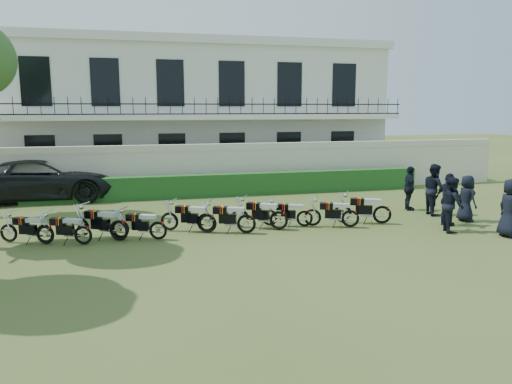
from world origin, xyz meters
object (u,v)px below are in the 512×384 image
(motorcycle_3, at_px, (158,226))
(officer_5, at_px, (409,188))
(suv, at_px, (43,179))
(officer_3, at_px, (467,198))
(motorcycle_4, at_px, (208,219))
(motorcycle_7, at_px, (305,215))
(officer_4, at_px, (434,189))
(motorcycle_1, at_px, (83,231))
(officer_0, at_px, (510,208))
(motorcycle_5, at_px, (247,219))
(motorcycle_6, at_px, (279,216))
(motorcycle_9, at_px, (382,210))
(motorcycle_0, at_px, (45,230))
(officer_1, at_px, (452,204))
(officer_2, at_px, (448,200))
(motorcycle_2, at_px, (119,225))
(motorcycle_8, at_px, (351,214))

(motorcycle_3, relative_size, officer_5, 0.95)
(suv, height_order, officer_3, suv)
(motorcycle_4, relative_size, motorcycle_7, 1.06)
(motorcycle_3, xyz_separation_m, motorcycle_4, (1.57, 0.48, 0.03))
(motorcycle_4, bearing_deg, officer_4, -58.52)
(motorcycle_1, height_order, officer_0, officer_0)
(motorcycle_5, height_order, officer_0, officer_0)
(motorcycle_4, xyz_separation_m, motorcycle_7, (3.25, -0.00, -0.04))
(motorcycle_5, bearing_deg, motorcycle_6, -57.33)
(officer_0, xyz_separation_m, officer_5, (-0.79, 4.38, -0.04))
(officer_5, bearing_deg, officer_3, -143.21)
(motorcycle_1, distance_m, motorcycle_9, 9.67)
(officer_3, xyz_separation_m, officer_5, (-0.88, 2.22, 0.05))
(officer_3, relative_size, officer_4, 0.85)
(motorcycle_0, bearing_deg, motorcycle_3, -71.81)
(suv, distance_m, officer_1, 16.38)
(motorcycle_9, height_order, officer_2, officer_2)
(suv, relative_size, officer_5, 3.75)
(motorcycle_2, bearing_deg, motorcycle_6, -57.36)
(motorcycle_4, xyz_separation_m, motorcycle_6, (2.29, -0.20, 0.01))
(motorcycle_6, bearing_deg, suv, 77.87)
(officer_3, bearing_deg, motorcycle_6, 81.86)
(officer_1, bearing_deg, motorcycle_0, 100.35)
(officer_0, relative_size, officer_2, 1.02)
(motorcycle_3, height_order, motorcycle_6, motorcycle_6)
(officer_1, height_order, officer_4, officer_4)
(motorcycle_0, bearing_deg, officer_2, -69.64)
(officer_5, bearing_deg, motorcycle_6, 122.53)
(motorcycle_9, distance_m, officer_0, 3.88)
(suv, height_order, officer_0, officer_0)
(suv, xyz_separation_m, officer_5, (14.06, -5.88, -0.04))
(motorcycle_5, relative_size, officer_5, 1.05)
(motorcycle_1, bearing_deg, officer_5, -57.33)
(motorcycle_4, distance_m, officer_5, 8.31)
(motorcycle_3, distance_m, motorcycle_9, 7.54)
(motorcycle_8, bearing_deg, officer_1, -90.42)
(motorcycle_8, distance_m, motorcycle_9, 1.28)
(officer_0, relative_size, officer_3, 1.11)
(motorcycle_3, xyz_separation_m, motorcycle_8, (6.26, 0.01, 0.02))
(officer_2, relative_size, officer_3, 1.10)
(motorcycle_5, height_order, motorcycle_9, motorcycle_9)
(motorcycle_2, bearing_deg, officer_5, -48.48)
(officer_3, bearing_deg, officer_0, 172.50)
(motorcycle_6, distance_m, officer_4, 6.36)
(officer_0, bearing_deg, motorcycle_4, 71.26)
(motorcycle_4, distance_m, motorcycle_8, 4.71)
(motorcycle_3, xyz_separation_m, motorcycle_6, (3.87, 0.27, 0.05))
(motorcycle_4, bearing_deg, motorcycle_0, 118.68)
(motorcycle_8, distance_m, officer_0, 4.83)
(motorcycle_7, relative_size, officer_2, 0.91)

